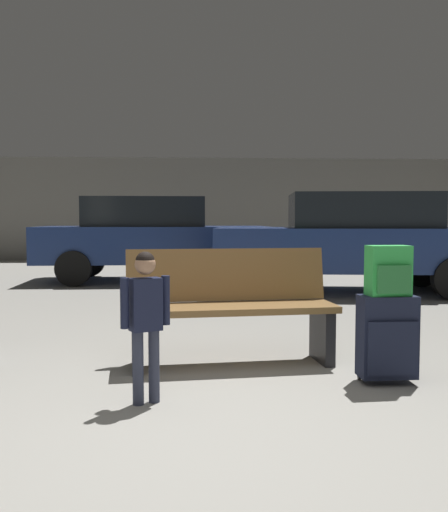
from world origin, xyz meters
The scene contains 8 objects.
ground_plane centered at (0.00, 4.00, -0.05)m, with size 18.00×18.00×0.10m, color gray.
garage_back_wall centered at (0.00, 12.86, 1.40)m, with size 18.00×0.12×2.80m, color slate.
bench centered at (0.23, 1.49, 0.44)m, with size 1.65×0.70×0.89m.
suitcase centered at (1.27, 0.89, 0.32)m, with size 0.38×0.24×0.60m.
backpack_bright centered at (1.27, 0.88, 0.77)m, with size 0.29×0.21×0.34m.
child centered at (-0.34, 0.55, 0.57)m, with size 0.29×0.18×0.93m.
parked_car_far centered at (-0.82, 7.51, 0.81)m, with size 4.14×1.88×1.51m.
parked_car_near centered at (2.38, 5.69, 0.81)m, with size 4.26×2.13×1.51m.
Camera 1 is at (-0.05, -2.87, 1.12)m, focal length 39.80 mm.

